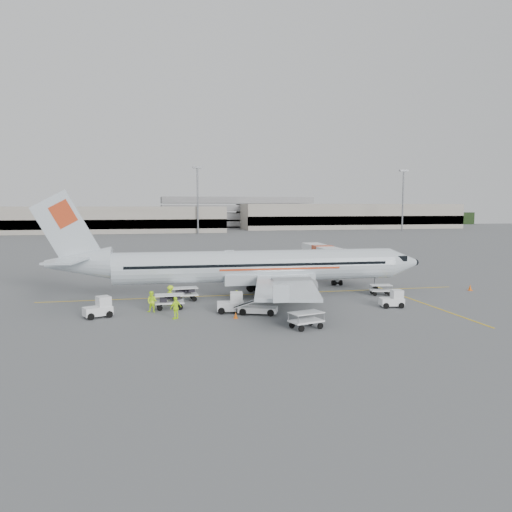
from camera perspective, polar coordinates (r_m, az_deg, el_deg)
The scene contains 26 objects.
ground at distance 52.10m, azimuth 0.46°, elevation -4.38°, with size 360.00×360.00×0.00m, color #56595B.
stripe_lead at distance 52.10m, azimuth 0.46°, elevation -4.37°, with size 44.00×0.20×0.01m, color yellow.
stripe_cross at distance 49.87m, azimuth 18.54°, elevation -5.13°, with size 0.20×20.00×0.01m, color yellow.
terminal_west at distance 182.40m, azimuth -21.28°, elevation 3.88°, with size 110.00×22.00×9.00m, color gray, non-canonical shape.
terminal_east at distance 211.32m, azimuth 10.49°, elevation 4.51°, with size 90.00×26.00×10.00m, color gray, non-canonical shape.
parking_garage at distance 213.16m, azimuth -2.38°, elevation 5.14°, with size 62.00×24.00×14.00m, color slate, non-canonical shape.
treeline at distance 225.41m, azimuth -9.32°, elevation 4.09°, with size 300.00×3.00×6.00m, color black, non-canonical shape.
mast_center at distance 168.84m, azimuth -6.68°, elevation 6.32°, with size 3.20×1.20×22.00m, color slate, non-canonical shape.
mast_east at distance 191.21m, azimuth 16.43°, elevation 6.05°, with size 3.20×1.20×22.00m, color slate, non-canonical shape.
aircraft at distance 50.58m, azimuth 0.20°, elevation 1.28°, with size 37.86×29.67×10.44m, color silver, non-canonical shape.
jet_bridge at distance 63.74m, azimuth 7.61°, elevation -0.67°, with size 2.99×15.93×4.18m, color white, non-canonical shape.
belt_loader at distance 42.34m, azimuth 0.20°, elevation -5.11°, with size 4.35×1.63×2.35m, color white, non-canonical shape.
tug_fore at distance 46.95m, azimuth 15.25°, elevation -4.72°, with size 2.05×1.18×1.59m, color white, non-canonical shape.
tug_mid at distance 43.09m, azimuth -2.94°, elevation -5.33°, with size 2.27×1.30×1.76m, color white, non-canonical shape.
tug_aft at distance 43.19m, azimuth -17.65°, elevation -5.60°, with size 2.22×1.27×1.71m, color white, non-canonical shape.
cart_loaded_a at distance 48.90m, azimuth -8.19°, elevation -4.32°, with size 2.52×1.49×1.32m, color white, non-canonical shape.
cart_loaded_b at distance 45.25m, azimuth -9.86°, elevation -5.16°, with size 2.54×1.50×1.32m, color white, non-canonical shape.
cart_empty_a at distance 37.76m, azimuth 5.76°, elevation -7.31°, with size 2.44×1.44×1.27m, color white, non-canonical shape.
cart_empty_b at distance 53.00m, azimuth 14.07°, elevation -3.77°, with size 2.11×1.25×1.10m, color white, non-canonical shape.
cone_nose at distance 59.02m, azimuth 23.27°, elevation -3.31°, with size 0.42×0.42×0.68m, color #F45F0C.
cone_port at distance 71.50m, azimuth -0.74°, elevation -1.40°, with size 0.33×0.33×0.55m, color #F45F0C.
cone_stbd at distance 41.04m, azimuth -2.34°, elevation -6.75°, with size 0.34×0.34×0.55m, color #F45F0C.
crew_a at distance 44.88m, azimuth -2.15°, elevation -4.98°, with size 0.59×0.38×1.61m, color #B4E218.
crew_b at distance 44.04m, azimuth -11.80°, elevation -5.14°, with size 0.90×0.70×1.86m, color #B4E218.
crew_c at distance 46.92m, azimuth -9.74°, elevation -4.44°, with size 1.20×0.69×1.85m, color #B4E218.
crew_d at distance 41.15m, azimuth -9.15°, elevation -5.86°, with size 1.08×0.45×1.85m, color #B4E218.
Camera 1 is at (-11.21, -50.05, 9.14)m, focal length 35.00 mm.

